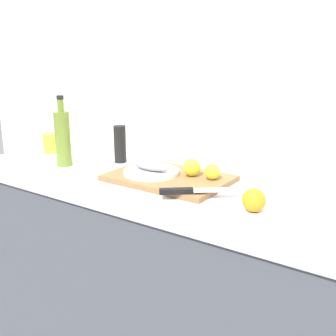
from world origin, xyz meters
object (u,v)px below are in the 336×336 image
chef_knife (192,191)px  pepper_mill (120,144)px  cutting_board (168,178)px  coffee_mug_0 (53,143)px  white_plate (151,172)px  olive_oil_bottle (63,137)px  lemon_0 (212,172)px  fish_fillet (151,165)px

chef_knife → pepper_mill: bearing=116.8°
cutting_board → coffee_mug_0: bearing=175.1°
white_plate → chef_knife: bearing=-22.5°
chef_knife → cutting_board: bearing=107.5°
olive_oil_bottle → pepper_mill: bearing=47.7°
pepper_mill → lemon_0: bearing=-6.0°
fish_fillet → olive_oil_bottle: bearing=-172.5°
lemon_0 → olive_oil_bottle: bearing=-169.0°
fish_fillet → chef_knife: (0.24, -0.10, -0.02)m
olive_oil_bottle → pepper_mill: size_ratio=1.83×
lemon_0 → pepper_mill: pepper_mill is taller
fish_fillet → pepper_mill: size_ratio=0.98×
white_plate → lemon_0: lemon_0 is taller
cutting_board → fish_fillet: bearing=-167.4°
white_plate → olive_oil_bottle: (-0.42, -0.05, 0.09)m
white_plate → fish_fillet: bearing=0.0°
cutting_board → chef_knife: bearing=-33.2°
olive_oil_bottle → coffee_mug_0: bearing=149.6°
fish_fillet → white_plate: bearing=0.0°
olive_oil_bottle → coffee_mug_0: size_ratio=2.34×
olive_oil_bottle → pepper_mill: 0.24m
cutting_board → white_plate: bearing=-167.4°
lemon_0 → coffee_mug_0: (-0.86, 0.01, -0.00)m
fish_fillet → chef_knife: bearing=-22.5°
fish_fillet → lemon_0: (0.22, 0.07, -0.00)m
chef_knife → fish_fillet: bearing=118.2°
lemon_0 → pepper_mill: size_ratio=0.35×
cutting_board → lemon_0: (0.16, 0.05, 0.04)m
white_plate → coffee_mug_0: 0.64m
fish_fillet → lemon_0: 0.23m
cutting_board → olive_oil_bottle: (-0.48, -0.07, 0.11)m
cutting_board → pepper_mill: size_ratio=2.75×
cutting_board → lemon_0: lemon_0 is taller
cutting_board → coffee_mug_0: coffee_mug_0 is taller
coffee_mug_0 → chef_knife: bearing=-11.3°
fish_fillet → coffee_mug_0: bearing=173.2°
cutting_board → pepper_mill: 0.35m
white_plate → coffee_mug_0: coffee_mug_0 is taller
cutting_board → olive_oil_bottle: 0.50m
chef_knife → olive_oil_bottle: (-0.66, 0.05, 0.09)m
white_plate → lemon_0: 0.23m
fish_fillet → coffee_mug_0: coffee_mug_0 is taller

